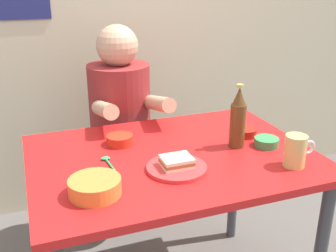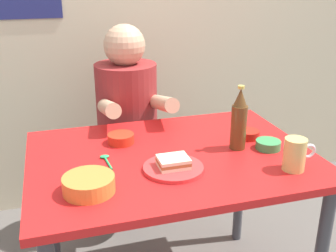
{
  "view_description": "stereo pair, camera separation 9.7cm",
  "coord_description": "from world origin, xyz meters",
  "views": [
    {
      "loc": [
        -0.51,
        -1.34,
        1.41
      ],
      "look_at": [
        0.0,
        0.05,
        0.84
      ],
      "focal_mm": 43.08,
      "sensor_mm": 36.0,
      "label": 1
    },
    {
      "loc": [
        -0.42,
        -1.37,
        1.41
      ],
      "look_at": [
        0.0,
        0.05,
        0.84
      ],
      "focal_mm": 43.08,
      "sensor_mm": 36.0,
      "label": 2
    }
  ],
  "objects": [
    {
      "name": "dip_bowl_green",
      "position": [
        0.39,
        -0.06,
        0.76
      ],
      "size": [
        0.1,
        0.1,
        0.03
      ],
      "color": "#388C4C",
      "rests_on": "dining_table"
    },
    {
      "name": "sambal_bowl_red",
      "position": [
        0.36,
        0.06,
        0.76
      ],
      "size": [
        0.1,
        0.1,
        0.03
      ],
      "color": "#B21E14",
      "rests_on": "dining_table"
    },
    {
      "name": "beer_mug",
      "position": [
        0.39,
        -0.25,
        0.8
      ],
      "size": [
        0.13,
        0.08,
        0.12
      ],
      "color": "#D1BC66",
      "rests_on": "dining_table"
    },
    {
      "name": "sauce_bowl_chili",
      "position": [
        -0.17,
        0.16,
        0.76
      ],
      "size": [
        0.11,
        0.11,
        0.04
      ],
      "color": "red",
      "rests_on": "dining_table"
    },
    {
      "name": "soup_bowl_orange",
      "position": [
        -0.34,
        -0.2,
        0.77
      ],
      "size": [
        0.17,
        0.17,
        0.05
      ],
      "color": "orange",
      "rests_on": "dining_table"
    },
    {
      "name": "plate_orange",
      "position": [
        -0.03,
        -0.13,
        0.75
      ],
      "size": [
        0.22,
        0.22,
        0.01
      ],
      "primitive_type": "cylinder",
      "color": "red",
      "rests_on": "dining_table"
    },
    {
      "name": "person_seated",
      "position": [
        -0.06,
        0.62,
        0.77
      ],
      "size": [
        0.33,
        0.56,
        0.72
      ],
      "color": "maroon",
      "rests_on": "stool"
    },
    {
      "name": "sandwich",
      "position": [
        -0.03,
        -0.13,
        0.77
      ],
      "size": [
        0.11,
        0.09,
        0.04
      ],
      "color": "beige",
      "rests_on": "plate_orange"
    },
    {
      "name": "beer_bottle",
      "position": [
        0.27,
        -0.02,
        0.86
      ],
      "size": [
        0.06,
        0.06,
        0.26
      ],
      "color": "#593819",
      "rests_on": "dining_table"
    },
    {
      "name": "spoon",
      "position": [
        -0.26,
        0.02,
        0.75
      ],
      "size": [
        0.04,
        0.12,
        0.01
      ],
      "color": "#26A559",
      "rests_on": "dining_table"
    },
    {
      "name": "stool",
      "position": [
        -0.06,
        0.63,
        0.35
      ],
      "size": [
        0.34,
        0.34,
        0.45
      ],
      "color": "#4C4C51",
      "rests_on": "ground"
    },
    {
      "name": "dining_table",
      "position": [
        0.0,
        0.0,
        0.65
      ],
      "size": [
        1.1,
        0.8,
        0.74
      ],
      "color": "red",
      "rests_on": "ground"
    }
  ]
}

